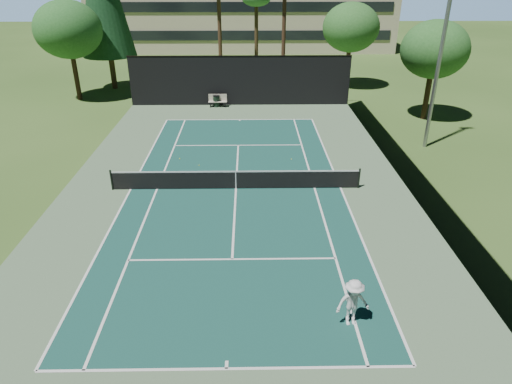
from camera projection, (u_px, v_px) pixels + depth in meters
ground at (236, 189)px, 23.81m from camera, size 160.00×160.00×0.00m
apron_slab at (236, 189)px, 23.80m from camera, size 18.00×32.00×0.01m
court_surface at (236, 189)px, 23.80m from camera, size 10.97×23.77×0.01m
court_lines at (236, 188)px, 23.80m from camera, size 11.07×23.87×0.01m
tennis_net at (236, 179)px, 23.56m from camera, size 12.90×0.10×1.10m
fence at (235, 153)px, 22.97m from camera, size 18.04×32.05×4.03m
player at (353, 303)px, 14.48m from camera, size 1.17×0.77×1.70m
tennis_ball_b at (199, 165)px, 26.53m from camera, size 0.06×0.06×0.06m
tennis_ball_c at (291, 159)px, 27.37m from camera, size 0.06×0.06×0.06m
tennis_ball_d at (180, 159)px, 27.42m from camera, size 0.08×0.08×0.08m
park_bench at (218, 100)px, 37.42m from camera, size 1.50×0.45×1.02m
trash_bin at (216, 101)px, 37.44m from camera, size 0.56×0.56×0.95m
palm_b at (256, 1)px, 43.82m from camera, size 2.80×2.80×8.42m
decid_tree_a at (351, 28)px, 41.23m from camera, size 5.12×5.12×7.62m
decid_tree_b at (435, 50)px, 32.49m from camera, size 4.80×4.80×7.14m
decid_tree_c at (68, 30)px, 37.15m from camera, size 5.44×5.44×8.09m
campus_building at (243, 16)px, 63.09m from camera, size 40.50×12.50×8.30m
light_pole at (443, 42)px, 26.47m from camera, size 0.90×0.25×12.22m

